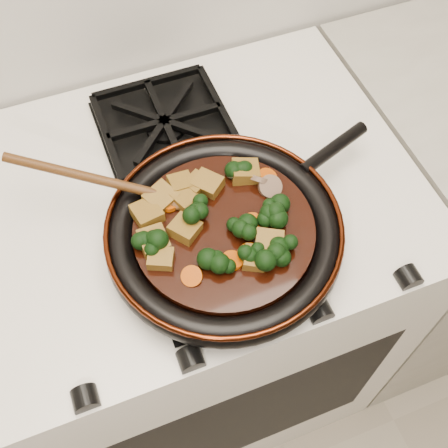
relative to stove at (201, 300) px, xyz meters
name	(u,v)px	position (x,y,z in m)	size (l,w,h in m)	color
stove	(201,300)	(0.00, 0.00, 0.00)	(0.76, 0.60, 0.90)	silver
burner_grate_front	(221,252)	(0.00, -0.14, 0.46)	(0.23, 0.23, 0.03)	black
burner_grate_back	(165,125)	(0.00, 0.14, 0.46)	(0.23, 0.23, 0.03)	black
skillet	(225,232)	(0.01, -0.13, 0.49)	(0.47, 0.36, 0.05)	black
braising_sauce	(224,231)	(0.01, -0.13, 0.50)	(0.27, 0.27, 0.02)	black
tofu_cube_0	(208,184)	(0.01, -0.05, 0.52)	(0.04, 0.04, 0.02)	brown
tofu_cube_1	(255,258)	(0.03, -0.19, 0.52)	(0.04, 0.03, 0.02)	brown
tofu_cube_2	(269,245)	(0.06, -0.18, 0.52)	(0.04, 0.04, 0.02)	brown
tofu_cube_3	(185,199)	(-0.03, -0.06, 0.52)	(0.03, 0.03, 0.02)	brown
tofu_cube_4	(185,229)	(-0.05, -0.11, 0.52)	(0.04, 0.04, 0.02)	brown
tofu_cube_5	(245,172)	(0.08, -0.05, 0.52)	(0.04, 0.04, 0.02)	brown
tofu_cube_6	(161,198)	(-0.06, -0.05, 0.52)	(0.04, 0.04, 0.02)	brown
tofu_cube_7	(197,184)	(0.00, -0.04, 0.52)	(0.04, 0.03, 0.02)	brown
tofu_cube_8	(147,214)	(-0.09, -0.07, 0.52)	(0.04, 0.04, 0.02)	brown
tofu_cube_9	(181,184)	(-0.03, -0.03, 0.52)	(0.04, 0.03, 0.02)	brown
tofu_cube_10	(161,259)	(-0.09, -0.15, 0.52)	(0.04, 0.03, 0.02)	brown
tofu_cube_11	(154,241)	(-0.10, -0.12, 0.52)	(0.04, 0.04, 0.02)	brown
broccoli_floret_0	(151,244)	(-0.10, -0.12, 0.52)	(0.06, 0.06, 0.05)	black
broccoli_floret_1	(254,260)	(0.03, -0.20, 0.52)	(0.06, 0.06, 0.05)	black
broccoli_floret_2	(283,252)	(0.07, -0.20, 0.52)	(0.06, 0.06, 0.05)	black
broccoli_floret_3	(266,217)	(0.07, -0.14, 0.52)	(0.06, 0.06, 0.05)	black
broccoli_floret_4	(244,229)	(0.03, -0.15, 0.52)	(0.06, 0.06, 0.05)	black
broccoli_floret_5	(276,209)	(0.09, -0.13, 0.52)	(0.06, 0.06, 0.06)	black
broccoli_floret_6	(219,262)	(-0.02, -0.18, 0.52)	(0.06, 0.06, 0.05)	black
broccoli_floret_7	(240,172)	(0.07, -0.05, 0.52)	(0.06, 0.06, 0.05)	black
broccoli_floret_8	(195,213)	(-0.02, -0.09, 0.52)	(0.06, 0.06, 0.06)	black
carrot_coin_0	(267,177)	(0.11, -0.07, 0.51)	(0.03, 0.03, 0.01)	#B94405
carrot_coin_1	(249,253)	(0.03, -0.18, 0.51)	(0.03, 0.03, 0.01)	#B94405
carrot_coin_2	(232,260)	(0.00, -0.18, 0.51)	(0.03, 0.03, 0.01)	#B94405
carrot_coin_3	(192,276)	(-0.06, -0.19, 0.51)	(0.03, 0.03, 0.01)	#B94405
carrot_coin_4	(251,221)	(0.05, -0.13, 0.51)	(0.03, 0.03, 0.01)	#B94405
carrot_coin_5	(169,204)	(-0.05, -0.06, 0.51)	(0.03, 0.03, 0.01)	#B94405
mushroom_slice_0	(237,172)	(0.06, -0.04, 0.52)	(0.03, 0.03, 0.01)	brown
mushroom_slice_1	(259,180)	(0.09, -0.07, 0.52)	(0.03, 0.03, 0.01)	brown
mushroom_slice_2	(270,187)	(0.10, -0.09, 0.52)	(0.04, 0.04, 0.01)	brown
wooden_spoon	(128,187)	(-0.10, -0.02, 0.53)	(0.16, 0.10, 0.26)	#4C2B10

